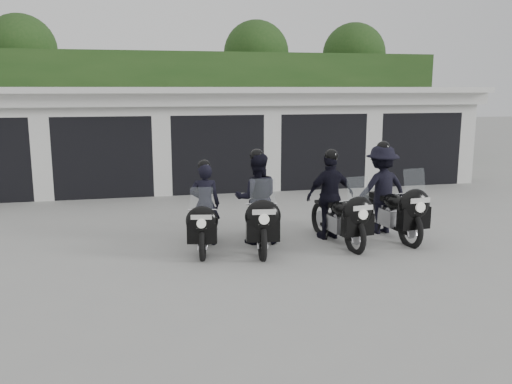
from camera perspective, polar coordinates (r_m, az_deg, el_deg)
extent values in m
plane|color=gray|center=(10.14, 0.77, -5.95)|extent=(80.00, 80.00, 0.00)
cube|color=silver|center=(18.15, -5.47, 6.00)|extent=(16.00, 6.00, 2.80)
cube|color=silver|center=(17.88, -5.48, 10.68)|extent=(16.40, 6.80, 0.16)
cube|color=silver|center=(14.87, -3.96, 9.77)|extent=(16.40, 0.12, 0.40)
cube|color=black|center=(15.35, -3.96, 0.30)|extent=(16.00, 0.06, 0.24)
cube|color=silver|center=(15.36, -21.59, 4.40)|extent=(0.50, 0.50, 2.80)
cube|color=black|center=(16.27, -15.56, 4.02)|extent=(2.60, 2.60, 2.20)
cube|color=silver|center=(15.12, -16.02, 8.83)|extent=(2.60, 0.50, 0.60)
cube|color=silver|center=(15.19, -9.94, 4.93)|extent=(0.50, 0.50, 2.80)
cube|color=black|center=(16.40, -4.66, 4.44)|extent=(2.60, 2.60, 2.20)
cube|color=silver|center=(15.26, -4.18, 9.23)|extent=(2.60, 0.50, 0.60)
cube|color=silver|center=(15.64, 1.52, 5.26)|extent=(0.50, 0.50, 2.80)
cube|color=black|center=(17.11, 5.72, 4.69)|extent=(2.60, 2.60, 2.20)
cube|color=silver|center=(16.02, 7.00, 9.26)|extent=(2.60, 0.50, 0.60)
cube|color=silver|center=(16.67, 11.96, 5.38)|extent=(0.50, 0.50, 2.80)
cube|color=black|center=(18.31, 15.00, 4.78)|extent=(2.60, 2.60, 2.20)
cube|color=silver|center=(17.30, 16.84, 9.00)|extent=(2.60, 0.50, 0.60)
cube|color=silver|center=(18.17, 20.94, 5.34)|extent=(0.50, 0.50, 2.80)
cube|color=#1E3D16|center=(22.07, -6.83, 8.79)|extent=(20.00, 2.00, 4.30)
sphere|color=#1E3D16|center=(23.87, -23.53, 13.55)|extent=(2.80, 2.80, 2.80)
cylinder|color=black|center=(23.86, -23.03, 6.96)|extent=(0.24, 0.24, 3.30)
sphere|color=#1E3D16|center=(24.07, 0.01, 14.40)|extent=(2.80, 2.80, 2.80)
cylinder|color=black|center=(24.06, 0.01, 7.85)|extent=(0.24, 0.24, 3.30)
sphere|color=#1E3D16|center=(25.43, 10.27, 14.05)|extent=(2.80, 2.80, 2.80)
cylinder|color=black|center=(25.42, 10.06, 7.85)|extent=(0.24, 0.24, 3.30)
torus|color=black|center=(9.52, -5.64, -5.42)|extent=(0.21, 0.66, 0.65)
torus|color=black|center=(10.75, -5.24, -3.50)|extent=(0.21, 0.66, 0.65)
cube|color=#9F9FA4|center=(10.13, -5.43, -4.03)|extent=(0.32, 0.52, 0.28)
cube|color=black|center=(10.15, -5.42, -4.83)|extent=(0.28, 1.15, 0.05)
ellipsoid|color=black|center=(9.91, -5.51, -2.57)|extent=(0.38, 0.56, 0.26)
cube|color=black|center=(10.28, -5.39, -1.98)|extent=(0.32, 0.52, 0.09)
ellipsoid|color=black|center=(9.34, -5.71, -3.08)|extent=(0.60, 0.39, 0.53)
cube|color=black|center=(9.39, -5.69, -4.29)|extent=(0.54, 0.29, 0.36)
cube|color=#B2BFC6|center=(9.28, -5.74, -0.91)|extent=(0.40, 0.17, 0.45)
cylinder|color=silver|center=(9.47, -5.67, -1.88)|extent=(0.49, 0.11, 0.02)
cube|color=silver|center=(9.17, -5.78, -2.66)|extent=(0.35, 0.08, 0.08)
cube|color=silver|center=(9.23, -5.75, -3.59)|extent=(0.16, 0.04, 0.09)
imported|color=black|center=(10.27, -5.40, -1.29)|extent=(0.63, 0.47, 1.56)
sphere|color=black|center=(10.14, -5.47, 2.75)|extent=(0.24, 0.24, 0.24)
torus|color=black|center=(9.47, 0.67, -5.24)|extent=(0.20, 0.73, 0.72)
torus|color=black|center=(10.84, -0.14, -3.15)|extent=(0.20, 0.73, 0.72)
cube|color=#9F9FA4|center=(10.16, 0.23, -3.72)|extent=(0.32, 0.57, 0.32)
cube|color=black|center=(10.18, 0.24, -4.61)|extent=(0.24, 1.29, 0.06)
ellipsoid|color=black|center=(9.91, 0.33, -2.08)|extent=(0.39, 0.61, 0.29)
cube|color=black|center=(10.32, 0.09, -1.44)|extent=(0.32, 0.57, 0.10)
ellipsoid|color=black|center=(9.28, 0.73, -2.61)|extent=(0.66, 0.40, 0.59)
cube|color=black|center=(9.33, 0.73, -3.97)|extent=(0.60, 0.29, 0.40)
cube|color=#B2BFC6|center=(9.22, 0.72, -0.17)|extent=(0.45, 0.17, 0.51)
cylinder|color=silver|center=(9.43, 0.60, -1.27)|extent=(0.55, 0.10, 0.03)
cube|color=silver|center=(9.08, 0.85, -2.13)|extent=(0.40, 0.06, 0.09)
cube|color=silver|center=(9.16, 0.82, -3.17)|extent=(0.18, 0.04, 0.10)
imported|color=black|center=(10.31, 0.08, -0.67)|extent=(0.92, 0.76, 1.74)
sphere|color=black|center=(10.18, 0.08, 3.83)|extent=(0.27, 0.27, 0.27)
torus|color=black|center=(10.00, 10.38, -4.58)|extent=(0.20, 0.72, 0.71)
torus|color=black|center=(11.19, 6.79, -2.81)|extent=(0.20, 0.72, 0.71)
cube|color=#9F9FA4|center=(10.59, 8.44, -3.27)|extent=(0.32, 0.56, 0.31)
cube|color=black|center=(10.61, 8.47, -4.11)|extent=(0.24, 1.26, 0.06)
ellipsoid|color=black|center=(10.37, 8.92, -1.71)|extent=(0.38, 0.59, 0.28)
cube|color=black|center=(10.73, 7.86, -1.15)|extent=(0.32, 0.56, 0.10)
ellipsoid|color=black|center=(9.83, 10.70, -2.12)|extent=(0.65, 0.40, 0.58)
cube|color=black|center=(9.88, 10.65, -3.39)|extent=(0.59, 0.28, 0.39)
cube|color=#B2BFC6|center=(9.77, 10.69, 0.13)|extent=(0.44, 0.17, 0.50)
cylinder|color=silver|center=(9.95, 10.17, -0.91)|extent=(0.54, 0.10, 0.03)
cube|color=silver|center=(9.66, 11.22, -1.66)|extent=(0.39, 0.06, 0.09)
cube|color=silver|center=(9.72, 11.09, -2.63)|extent=(0.18, 0.04, 0.10)
imported|color=black|center=(10.72, 7.83, -0.43)|extent=(1.06, 0.69, 1.71)
sphere|color=black|center=(10.59, 7.94, 3.81)|extent=(0.26, 0.26, 0.26)
torus|color=black|center=(10.62, 15.93, -3.82)|extent=(0.20, 0.76, 0.75)
torus|color=black|center=(11.82, 11.83, -2.13)|extent=(0.20, 0.76, 0.75)
cube|color=#9F9FA4|center=(11.21, 13.73, -2.55)|extent=(0.33, 0.59, 0.33)
cube|color=black|center=(11.23, 13.75, -3.39)|extent=(0.23, 1.34, 0.06)
ellipsoid|color=black|center=(10.99, 14.31, -0.97)|extent=(0.40, 0.63, 0.30)
cube|color=black|center=(11.35, 13.09, -0.44)|extent=(0.33, 0.59, 0.10)
ellipsoid|color=black|center=(10.44, 16.33, -1.35)|extent=(0.68, 0.41, 0.62)
cube|color=black|center=(10.49, 16.26, -2.61)|extent=(0.62, 0.29, 0.41)
cube|color=#B2BFC6|center=(10.39, 16.35, 0.91)|extent=(0.46, 0.17, 0.53)
cylinder|color=silver|center=(10.57, 15.74, -0.14)|extent=(0.58, 0.09, 0.03)
cube|color=silver|center=(10.28, 16.93, -0.87)|extent=(0.41, 0.06, 0.09)
cube|color=silver|center=(10.34, 16.77, -1.84)|extent=(0.19, 0.04, 0.10)
imported|color=black|center=(11.34, 13.06, 0.29)|extent=(1.23, 0.73, 1.81)
sphere|color=black|center=(11.22, 13.25, 4.55)|extent=(0.28, 0.28, 0.28)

